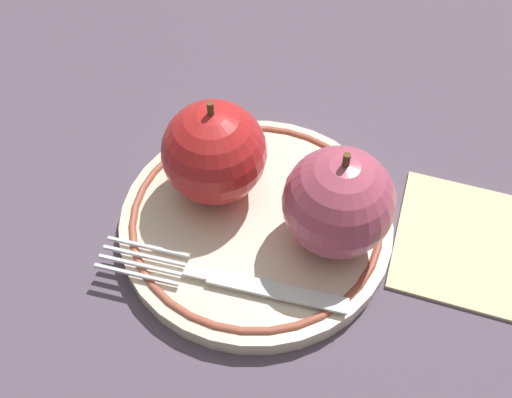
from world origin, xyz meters
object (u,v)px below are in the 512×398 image
object	(u,v)px
fork	(228,280)
napkin_folded	(478,245)
plate	(256,221)
apple_red_whole	(214,152)
apple_second_whole	(338,199)

from	to	relation	value
fork	napkin_folded	size ratio (longest dim) A/B	1.47
plate	napkin_folded	size ratio (longest dim) A/B	1.70
plate	fork	size ratio (longest dim) A/B	1.16
plate	apple_red_whole	distance (m)	0.06
plate	fork	xyz separation A→B (m)	(-0.06, 0.01, 0.01)
plate	apple_red_whole	xyz separation A→B (m)	(0.03, 0.03, 0.05)
apple_red_whole	apple_second_whole	world-z (taller)	same
plate	napkin_folded	xyz separation A→B (m)	(0.00, -0.17, -0.01)
apple_second_whole	napkin_folded	world-z (taller)	apple_second_whole
apple_red_whole	fork	size ratio (longest dim) A/B	0.49
apple_red_whole	napkin_folded	size ratio (longest dim) A/B	0.72
apple_red_whole	napkin_folded	distance (m)	0.22
apple_second_whole	fork	xyz separation A→B (m)	(-0.05, 0.07, -0.04)
plate	fork	world-z (taller)	fork
apple_second_whole	fork	distance (m)	0.10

